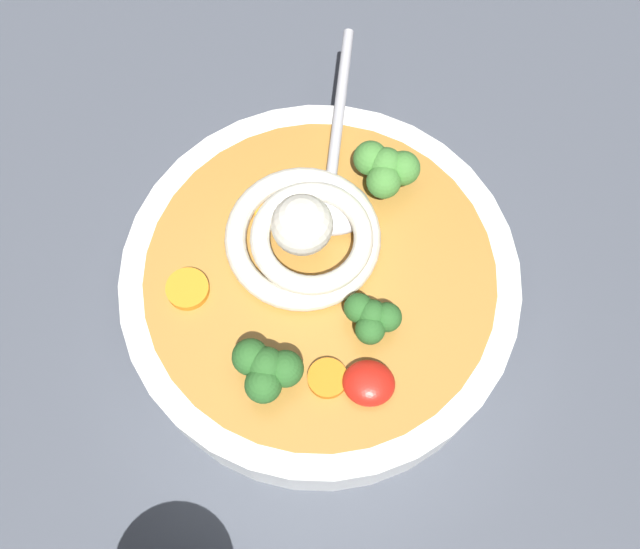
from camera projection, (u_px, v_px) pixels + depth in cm
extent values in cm
cube|color=#474C56|center=(325.00, 334.00, 57.20)|extent=(109.07, 109.07, 3.52)
cylinder|color=white|center=(320.00, 289.00, 53.64)|extent=(27.26, 27.26, 5.67)
cylinder|color=#B27A33|center=(320.00, 288.00, 53.43)|extent=(23.99, 23.99, 5.22)
torus|color=silver|center=(303.00, 237.00, 51.24)|extent=(10.66, 10.66, 1.47)
torus|color=silver|center=(312.00, 237.00, 49.95)|extent=(11.42, 11.42, 1.32)
sphere|color=silver|center=(302.00, 225.00, 49.47)|extent=(4.13, 4.13, 4.13)
ellipsoid|color=#B7B7BC|center=(328.00, 206.00, 52.04)|extent=(6.09, 4.53, 1.60)
cylinder|color=#B7B7BC|center=(339.00, 115.00, 54.81)|extent=(1.12, 15.01, 0.80)
ellipsoid|color=red|center=(369.00, 383.00, 47.45)|extent=(3.35, 3.01, 1.51)
cylinder|color=#7A9E60|center=(370.00, 322.00, 49.20)|extent=(0.99, 0.99, 1.06)
sphere|color=#2D6628|center=(372.00, 314.00, 47.81)|extent=(1.94, 1.94, 1.94)
sphere|color=#2D6628|center=(387.00, 317.00, 47.93)|extent=(1.94, 1.94, 1.94)
sphere|color=#2D6628|center=(359.00, 308.00, 48.07)|extent=(1.94, 1.94, 1.94)
sphere|color=#2D6628|center=(370.00, 329.00, 47.59)|extent=(1.94, 1.94, 1.94)
cylinder|color=#7A9E60|center=(384.00, 178.00, 53.04)|extent=(1.22, 1.22, 1.30)
sphere|color=#478938|center=(386.00, 165.00, 51.32)|extent=(2.39, 2.39, 2.39)
sphere|color=#478938|center=(403.00, 168.00, 51.47)|extent=(2.39, 2.39, 2.39)
sphere|color=#478938|center=(370.00, 158.00, 51.64)|extent=(2.39, 2.39, 2.39)
sphere|color=#478938|center=(384.00, 181.00, 51.04)|extent=(2.39, 2.39, 2.39)
cylinder|color=#7A9E60|center=(268.00, 373.00, 47.82)|extent=(1.19, 1.19, 1.27)
sphere|color=#2D6628|center=(266.00, 365.00, 46.15)|extent=(2.33, 2.33, 2.33)
sphere|color=#2D6628|center=(285.00, 369.00, 46.29)|extent=(2.33, 2.33, 2.33)
sphere|color=#2D6628|center=(250.00, 357.00, 46.45)|extent=(2.33, 2.33, 2.33)
sphere|color=#2D6628|center=(263.00, 385.00, 45.87)|extent=(2.33, 2.33, 2.33)
cylinder|color=orange|center=(188.00, 289.00, 50.28)|extent=(2.88, 2.88, 0.63)
cylinder|color=orange|center=(269.00, 214.00, 52.45)|extent=(2.01, 2.01, 0.47)
cylinder|color=orange|center=(327.00, 378.00, 48.01)|extent=(2.57, 2.57, 0.64)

